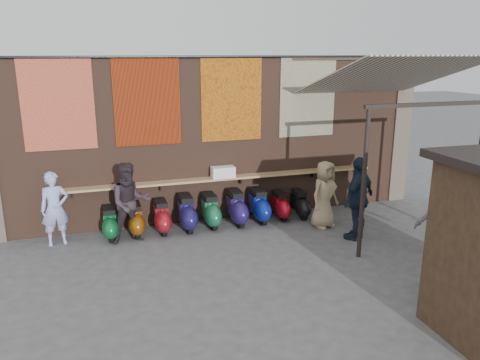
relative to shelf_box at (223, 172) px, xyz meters
The scene contains 29 objects.
ground 2.62m from the shelf_box, 90.41° to the right, with size 70.00×70.00×0.00m, color #474749.
brick_wall 0.84m from the shelf_box, 92.34° to the left, with size 10.00×0.40×4.00m, color brown.
pier_right 5.25m from the shelf_box, ahead, with size 0.50×0.50×4.00m, color #4C4238.
eating_counter 0.16m from the shelf_box, 118.60° to the left, with size 8.00×0.32×0.05m, color #9E7A51.
shelf_box is the anchor object (origin of this frame).
tapestry_redgold 4.02m from the shelf_box, behind, with size 1.50×0.02×2.00m, color maroon.
tapestry_sun 2.45m from the shelf_box, behind, with size 1.50×0.02×2.00m, color #BF330B.
tapestry_orange 1.77m from the shelf_box, 32.40° to the left, with size 1.50×0.02×2.00m, color #AE6215.
tapestry_multi 2.88m from the shelf_box, ahead, with size 1.50×0.02×2.00m, color teal.
hang_rail 2.73m from the shelf_box, 95.50° to the left, with size 0.06×0.06×9.50m, color black.
scooter_stool_0 2.91m from the shelf_box, behind, with size 0.34×0.75×0.71m, color #0D5C2B, non-canonical shape.
scooter_stool_1 2.36m from the shelf_box, behind, with size 0.35×0.77×0.73m, color #7C3E0B, non-canonical shape.
scooter_stool_2 1.83m from the shelf_box, 168.76° to the right, with size 0.36×0.79×0.75m, color maroon, non-canonical shape.
scooter_stool_3 1.34m from the shelf_box, 162.09° to the right, with size 0.39×0.87×0.82m, color #19164F, non-canonical shape.
scooter_stool_4 1.00m from the shelf_box, 143.93° to the right, with size 0.38×0.84×0.79m, color #19653E, non-canonical shape.
scooter_stool_5 0.93m from the shelf_box, 52.66° to the right, with size 0.39×0.87×0.83m, color #231655, non-canonical shape.
scooter_stool_6 1.23m from the shelf_box, 20.81° to the right, with size 0.38×0.86×0.81m, color navy, non-canonical shape.
scooter_stool_7 1.71m from the shelf_box, 10.58° to the right, with size 0.32×0.72×0.68m, color red, non-canonical shape.
scooter_stool_8 2.16m from the shelf_box, ahead, with size 0.33×0.73×0.69m, color black, non-canonical shape.
diner_left 3.90m from the shelf_box, behind, with size 0.59×0.39×1.63m, color #98A3DD.
diner_right 2.42m from the shelf_box, 163.59° to the right, with size 0.88×0.68×1.80m, color #2B2128.
shopper_navy 3.27m from the shelf_box, 38.23° to the right, with size 1.11×0.46×1.89m, color #162231.
shopper_grey 5.01m from the shelf_box, 41.35° to the right, with size 1.06×0.61×1.64m, color slate.
shopper_tan 2.50m from the shelf_box, 27.15° to the right, with size 0.79×0.52×1.63m, color tan.
awning_canvas 4.40m from the shelf_box, 21.89° to the right, with size 3.20×3.40×0.03m, color beige.
awning_ledger 4.41m from the shelf_box, ahead, with size 3.30×0.08×0.12m, color #33261C.
awning_header 4.88m from the shelf_box, 39.78° to the right, with size 3.00×0.08×0.08m, color black.
awning_post_left 3.58m from the shelf_box, 54.30° to the right, with size 0.09×0.09×3.10m, color black.
awning_post_right 5.69m from the shelf_box, 30.70° to the right, with size 0.09×0.09×3.10m, color black.
Camera 1 is at (-2.94, -8.34, 4.06)m, focal length 35.00 mm.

